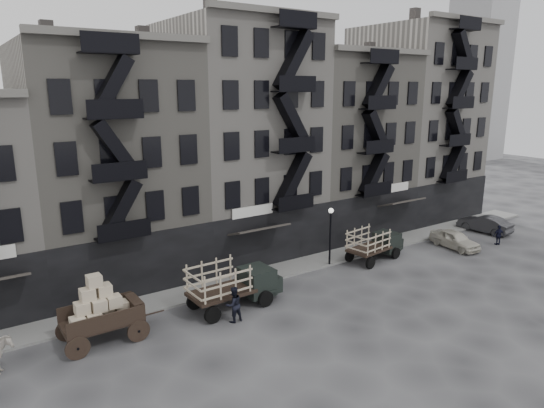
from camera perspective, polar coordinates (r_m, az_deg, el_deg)
ground at (r=31.59m, az=5.70°, el=-9.75°), size 140.00×140.00×0.00m
sidewalk at (r=34.30m, az=1.66°, el=-7.62°), size 55.00×2.50×0.15m
building_midwest at (r=33.52m, az=-18.67°, el=4.34°), size 10.00×11.35×16.20m
building_center at (r=37.28m, az=-3.76°, el=7.44°), size 10.00×11.35×18.20m
building_mideast at (r=43.29m, az=7.82°, el=6.87°), size 10.00×11.35×16.20m
building_east at (r=50.36m, az=16.50°, el=9.09°), size 10.00×11.35×19.20m
lamp_post at (r=34.35m, az=6.89°, el=-2.90°), size 0.36×0.36×4.28m
wagon at (r=25.92m, az=-19.76°, el=-11.18°), size 4.10×2.24×3.46m
stake_truck_west at (r=28.33m, az=-4.62°, el=-9.03°), size 5.68×2.50×2.81m
stake_truck_east at (r=36.58m, az=12.03°, el=-4.32°), size 5.14×2.58×2.48m
car_east at (r=41.18m, az=20.70°, el=-3.92°), size 2.07×4.32×1.42m
car_far at (r=46.63m, az=23.74°, el=-2.15°), size 2.00×4.67×1.50m
pedestrian_mid at (r=26.91m, az=-4.54°, el=-11.70°), size 1.01×0.81×2.01m
policeman at (r=43.35m, az=25.11°, el=-3.33°), size 1.04×0.72×1.63m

